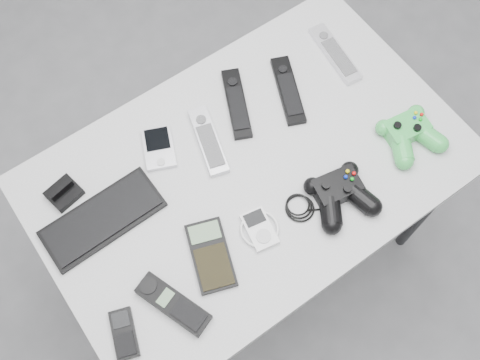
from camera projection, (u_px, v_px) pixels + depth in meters
floor at (268, 268)px, 2.07m from camera, size 3.50×3.50×0.00m
desk at (250, 179)px, 1.48m from camera, size 1.09×0.70×0.73m
pda_keyboard at (103, 218)px, 1.36m from camera, size 0.30×0.13×0.02m
dock_bracket at (63, 192)px, 1.38m from camera, size 0.09×0.08×0.04m
pda at (159, 148)px, 1.44m from camera, size 0.12×0.14×0.02m
remote_silver_a at (208, 140)px, 1.45m from camera, size 0.10×0.21×0.02m
remote_black_a at (237, 103)px, 1.49m from camera, size 0.13×0.21×0.02m
remote_black_b at (288, 90)px, 1.51m from camera, size 0.13×0.21×0.02m
remote_silver_b at (335, 53)px, 1.56m from camera, size 0.07×0.21×0.02m
mobile_phone at (124, 334)px, 1.25m from camera, size 0.08×0.12×0.02m
cordless_handset at (173, 304)px, 1.27m from camera, size 0.12×0.19×0.03m
calculator at (211, 255)px, 1.33m from camera, size 0.14×0.19×0.02m
mp3_player at (259, 229)px, 1.35m from camera, size 0.11×0.12×0.02m
controller_black at (340, 193)px, 1.37m from camera, size 0.30×0.22×0.05m
controller_green at (410, 133)px, 1.44m from camera, size 0.18×0.18×0.05m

